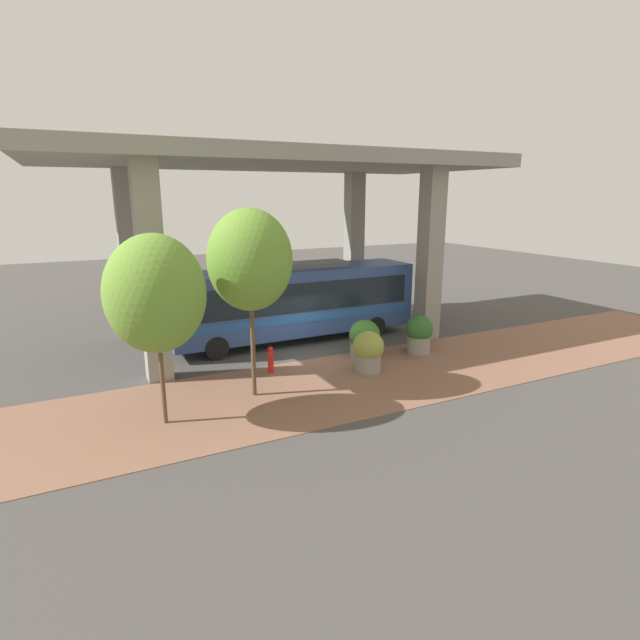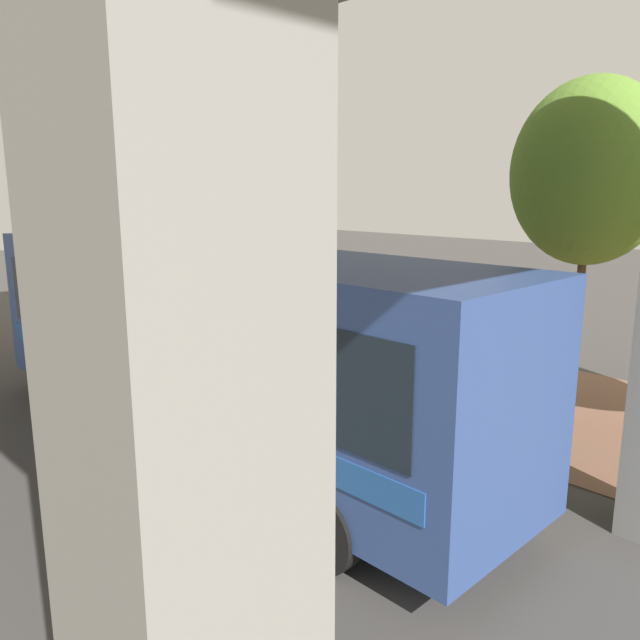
% 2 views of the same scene
% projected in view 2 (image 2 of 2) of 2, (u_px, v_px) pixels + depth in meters
% --- Properties ---
extents(ground_plane, '(80.00, 80.00, 0.00)m').
position_uv_depth(ground_plane, '(341.00, 407.00, 12.79)').
color(ground_plane, '#474442').
rests_on(ground_plane, ground).
extents(sidewalk_strip, '(6.00, 40.00, 0.02)m').
position_uv_depth(sidewalk_strip, '(428.00, 376.00, 14.84)').
color(sidewalk_strip, '#845B47').
rests_on(sidewalk_strip, ground).
extents(bus, '(2.70, 11.60, 3.68)m').
position_uv_depth(bus, '(208.00, 332.00, 10.62)').
color(bus, '#334C8C').
rests_on(bus, ground).
extents(fire_hydrant, '(0.46, 0.22, 1.07)m').
position_uv_depth(fire_hydrant, '(459.00, 399.00, 11.63)').
color(fire_hydrant, red).
rests_on(fire_hydrant, ground).
extents(planter_front, '(1.19, 1.19, 1.69)m').
position_uv_depth(planter_front, '(256.00, 324.00, 16.58)').
color(planter_front, gray).
rests_on(planter_front, ground).
extents(planter_middle, '(1.33, 1.33, 1.59)m').
position_uv_depth(planter_middle, '(295.00, 348.00, 14.50)').
color(planter_middle, gray).
rests_on(planter_middle, ground).
extents(planter_back, '(1.22, 1.22, 1.64)m').
position_uv_depth(planter_back, '(375.00, 338.00, 15.05)').
color(planter_back, gray).
rests_on(planter_back, ground).
extents(street_tree_near, '(2.77, 2.77, 6.34)m').
position_uv_depth(street_tree_near, '(590.00, 173.00, 11.12)').
color(street_tree_near, brown).
rests_on(street_tree_near, ground).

